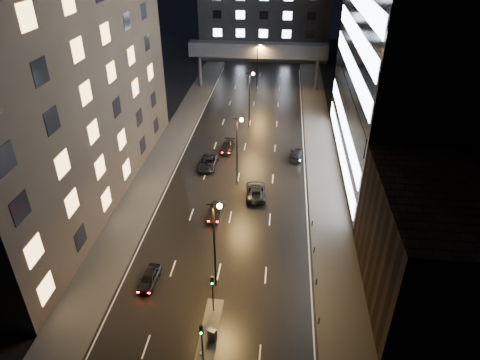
{
  "coord_description": "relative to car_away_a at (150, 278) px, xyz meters",
  "views": [
    {
      "loc": [
        5.75,
        -23.63,
        31.82
      ],
      "look_at": [
        0.97,
        22.56,
        4.0
      ],
      "focal_mm": 32.0,
      "sensor_mm": 36.0,
      "label": 1
    }
  ],
  "objects": [
    {
      "name": "median_island",
      "position": [
        7.13,
        -5.67,
        -0.6
      ],
      "size": [
        1.6,
        8.0,
        0.15
      ],
      "primitive_type": "cube",
      "color": "#383533",
      "rests_on": "ground"
    },
    {
      "name": "bollard_row",
      "position": [
        17.03,
        -1.17,
        -0.23
      ],
      "size": [
        0.12,
        25.12,
        0.9
      ],
      "color": "black",
      "rests_on": "ground"
    },
    {
      "name": "streetlight_far",
      "position": [
        6.99,
        60.33,
        5.82
      ],
      "size": [
        1.45,
        0.5,
        10.15
      ],
      "color": "black",
      "rests_on": "ground"
    },
    {
      "name": "utility_cabinet",
      "position": [
        7.53,
        -6.38,
        0.08
      ],
      "size": [
        0.84,
        0.71,
        1.2
      ],
      "primitive_type": "cube",
      "rotation": [
        0.0,
        0.0,
        -0.38
      ],
      "color": "#4C4D4F",
      "rests_on": "median_island"
    },
    {
      "name": "sidewalk_right",
      "position": [
        19.33,
        27.33,
        -0.6
      ],
      "size": [
        5.0,
        110.0,
        0.15
      ],
      "primitive_type": "cube",
      "color": "#383533",
      "rests_on": "ground"
    },
    {
      "name": "skybridge",
      "position": [
        6.83,
        62.33,
        7.66
      ],
      "size": [
        30.0,
        3.0,
        10.0
      ],
      "color": "#333335",
      "rests_on": "ground"
    },
    {
      "name": "traffic_signal_far",
      "position": [
        7.13,
        -8.67,
        2.42
      ],
      "size": [
        0.28,
        0.34,
        4.4
      ],
      "color": "black",
      "rests_on": "median_island"
    },
    {
      "name": "sidewalk_left",
      "position": [
        -5.67,
        27.33,
        -0.6
      ],
      "size": [
        5.0,
        110.0,
        0.15
      ],
      "primitive_type": "cube",
      "color": "#383533",
      "rests_on": "ground"
    },
    {
      "name": "cone_b",
      "position": [
        6.87,
        -7.99,
        -0.41
      ],
      "size": [
        0.48,
        0.48,
        0.53
      ],
      "primitive_type": "cone",
      "rotation": [
        0.0,
        0.0,
        -0.4
      ],
      "color": "orange",
      "rests_on": "ground"
    },
    {
      "name": "building_right_glass",
      "position": [
        31.83,
        28.33,
        21.82
      ],
      "size": [
        20.0,
        36.0,
        45.0
      ],
      "primitive_type": "cube",
      "color": "black",
      "rests_on": "ground"
    },
    {
      "name": "building_right_low",
      "position": [
        26.83,
        1.33,
        5.32
      ],
      "size": [
        10.0,
        18.0,
        12.0
      ],
      "primitive_type": "cube",
      "color": "black",
      "rests_on": "ground"
    },
    {
      "name": "ground",
      "position": [
        6.83,
        32.33,
        -0.68
      ],
      "size": [
        160.0,
        160.0,
        0.0
      ],
      "primitive_type": "plane",
      "color": "black",
      "rests_on": "ground"
    },
    {
      "name": "car_away_c",
      "position": [
        1.94,
        24.78,
        0.07
      ],
      "size": [
        2.6,
        5.44,
        1.5
      ],
      "primitive_type": "imported",
      "rotation": [
        0.0,
        0.0,
        -0.02
      ],
      "color": "black",
      "rests_on": "ground"
    },
    {
      "name": "car_away_d",
      "position": [
        4.09,
        30.56,
        -0.0
      ],
      "size": [
        2.26,
        4.78,
        1.35
      ],
      "primitive_type": "imported",
      "rotation": [
        0.0,
        0.0,
        -0.08
      ],
      "color": "black",
      "rests_on": "ground"
    },
    {
      "name": "car_away_b",
      "position": [
        4.97,
        12.3,
        0.03
      ],
      "size": [
        1.74,
        4.36,
        1.41
      ],
      "primitive_type": "imported",
      "rotation": [
        0.0,
        0.0,
        -0.06
      ],
      "color": "black",
      "rests_on": "ground"
    },
    {
      "name": "streetlight_mid_a",
      "position": [
        6.99,
        20.33,
        5.82
      ],
      "size": [
        1.45,
        0.5,
        10.15
      ],
      "color": "black",
      "rests_on": "ground"
    },
    {
      "name": "streetlight_mid_b",
      "position": [
        6.99,
        40.33,
        5.82
      ],
      "size": [
        1.45,
        0.5,
        10.15
      ],
      "color": "black",
      "rests_on": "ground"
    },
    {
      "name": "traffic_signal_near",
      "position": [
        7.13,
        -3.17,
        2.42
      ],
      "size": [
        0.28,
        0.34,
        4.4
      ],
      "color": "black",
      "rests_on": "median_island"
    },
    {
      "name": "car_toward_b",
      "position": [
        15.22,
        29.2,
        0.01
      ],
      "size": [
        2.49,
        4.94,
        1.38
      ],
      "primitive_type": "imported",
      "rotation": [
        0.0,
        0.0,
        3.02
      ],
      "color": "black",
      "rests_on": "ground"
    },
    {
      "name": "building_left",
      "position": [
        -15.67,
        16.33,
        19.32
      ],
      "size": [
        15.0,
        48.0,
        40.0
      ],
      "primitive_type": "cube",
      "color": "#2D2319",
      "rests_on": "ground"
    },
    {
      "name": "car_toward_a",
      "position": [
        9.67,
        17.59,
        0.09
      ],
      "size": [
        3.02,
        5.74,
        1.54
      ],
      "primitive_type": "imported",
      "rotation": [
        0.0,
        0.0,
        3.23
      ],
      "color": "black",
      "rests_on": "ground"
    },
    {
      "name": "building_far",
      "position": [
        6.83,
        90.33,
        11.82
      ],
      "size": [
        34.0,
        14.0,
        25.0
      ],
      "primitive_type": "cube",
      "color": "#333335",
      "rests_on": "ground"
    },
    {
      "name": "car_away_a",
      "position": [
        0.0,
        0.0,
        0.0
      ],
      "size": [
        1.74,
        4.03,
        1.35
      ],
      "primitive_type": "imported",
      "rotation": [
        0.0,
        0.0,
        -0.04
      ],
      "color": "black",
      "rests_on": "ground"
    },
    {
      "name": "streetlight_near",
      "position": [
        6.99,
        0.33,
        5.82
      ],
      "size": [
        1.45,
        0.5,
        10.15
      ],
      "color": "black",
      "rests_on": "ground"
    }
  ]
}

